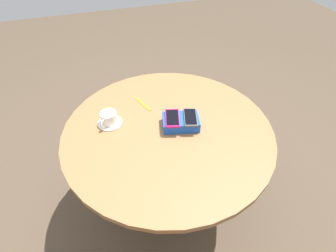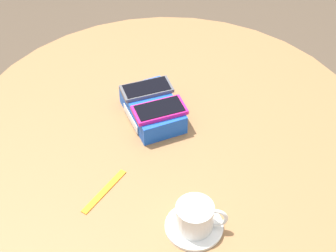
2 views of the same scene
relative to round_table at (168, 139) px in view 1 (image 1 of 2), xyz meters
The scene contains 8 objects.
ground_plane 0.64m from the round_table, ahead, with size 8.00×8.00×0.00m, color brown.
round_table is the anchor object (origin of this frame).
phone_box 0.13m from the round_table, behind, with size 0.22×0.17×0.06m.
phone_gray 0.19m from the round_table, behind, with size 0.10×0.15×0.01m.
phone_magenta 0.15m from the round_table, 163.32° to the right, with size 0.11×0.15×0.01m.
saucer 0.33m from the round_table, 25.71° to the right, with size 0.13×0.13×0.01m, color white.
coffee_cup 0.35m from the round_table, 25.28° to the right, with size 0.10×0.10×0.07m.
lanyard_strap 0.27m from the round_table, 72.74° to the right, with size 0.16×0.02×0.00m, color orange.
Camera 1 is at (0.31, 0.97, 1.69)m, focal length 28.00 mm.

